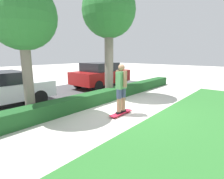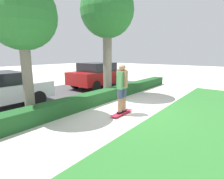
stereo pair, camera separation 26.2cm
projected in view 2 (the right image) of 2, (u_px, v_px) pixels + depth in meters
The scene contains 9 objects.
ground_plane at pixel (128, 110), 6.66m from camera, with size 60.00×60.00×0.00m, color beige.
grass_lawn_strip at pixel (219, 131), 4.85m from camera, with size 13.06×4.00×0.01m.
street_asphalt at pixel (61, 95), 9.19m from camera, with size 13.06×5.00×0.01m.
hedge_row at pixel (97, 98), 7.57m from camera, with size 13.06×0.60×0.51m.
skateboard at pixel (122, 113), 6.17m from camera, with size 1.04×0.24×0.08m.
skater_person at pixel (122, 87), 5.99m from camera, with size 0.50×0.44×1.70m.
tree_near at pixel (22, 16), 5.17m from camera, with size 2.09×2.09×4.31m.
tree_mid at pixel (107, 12), 7.90m from camera, with size 2.45×2.45×5.28m.
parked_car_middle at pixel (98, 75), 11.16m from camera, with size 3.84×1.96×1.58m.
Camera 2 is at (-5.39, -3.44, 2.10)m, focal length 28.00 mm.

